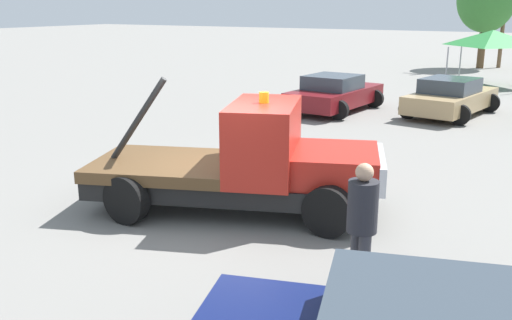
{
  "coord_description": "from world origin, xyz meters",
  "views": [
    {
      "loc": [
        5.45,
        -8.74,
        3.79
      ],
      "look_at": [
        0.5,
        0.0,
        1.05
      ],
      "focal_mm": 40.0,
      "sensor_mm": 36.0,
      "label": 1
    }
  ],
  "objects_px": {
    "person_near_truck": "(362,219)",
    "canopy_tent_green": "(493,38)",
    "parked_car_tan": "(451,97)",
    "parked_car_maroon": "(335,94)",
    "traffic_cone": "(274,162)",
    "tow_truck": "(250,165)"
  },
  "relations": [
    {
      "from": "parked_car_maroon",
      "to": "traffic_cone",
      "type": "relative_size",
      "value": 8.25
    },
    {
      "from": "parked_car_maroon",
      "to": "parked_car_tan",
      "type": "distance_m",
      "value": 4.07
    },
    {
      "from": "person_near_truck",
      "to": "canopy_tent_green",
      "type": "height_order",
      "value": "canopy_tent_green"
    },
    {
      "from": "parked_car_tan",
      "to": "canopy_tent_green",
      "type": "relative_size",
      "value": 1.38
    },
    {
      "from": "parked_car_tan",
      "to": "canopy_tent_green",
      "type": "distance_m",
      "value": 9.02
    },
    {
      "from": "parked_car_maroon",
      "to": "parked_car_tan",
      "type": "bearing_deg",
      "value": -67.69
    },
    {
      "from": "person_near_truck",
      "to": "parked_car_tan",
      "type": "distance_m",
      "value": 13.96
    },
    {
      "from": "parked_car_maroon",
      "to": "person_near_truck",
      "type": "bearing_deg",
      "value": -151.23
    },
    {
      "from": "person_near_truck",
      "to": "canopy_tent_green",
      "type": "relative_size",
      "value": 0.54
    },
    {
      "from": "person_near_truck",
      "to": "parked_car_tan",
      "type": "bearing_deg",
      "value": -130.61
    },
    {
      "from": "parked_car_maroon",
      "to": "traffic_cone",
      "type": "height_order",
      "value": "parked_car_maroon"
    },
    {
      "from": "parked_car_tan",
      "to": "canopy_tent_green",
      "type": "height_order",
      "value": "canopy_tent_green"
    },
    {
      "from": "tow_truck",
      "to": "parked_car_tan",
      "type": "relative_size",
      "value": 1.24
    },
    {
      "from": "parked_car_maroon",
      "to": "traffic_cone",
      "type": "bearing_deg",
      "value": -162.19
    },
    {
      "from": "tow_truck",
      "to": "traffic_cone",
      "type": "relative_size",
      "value": 10.54
    },
    {
      "from": "person_near_truck",
      "to": "parked_car_tan",
      "type": "xyz_separation_m",
      "value": [
        -1.58,
        13.86,
        -0.41
      ]
    },
    {
      "from": "tow_truck",
      "to": "person_near_truck",
      "type": "relative_size",
      "value": 3.18
    },
    {
      "from": "parked_car_maroon",
      "to": "canopy_tent_green",
      "type": "xyz_separation_m",
      "value": [
        3.92,
        10.05,
        1.62
      ]
    },
    {
      "from": "canopy_tent_green",
      "to": "traffic_cone",
      "type": "xyz_separation_m",
      "value": [
        -2.13,
        -18.19,
        -2.01
      ]
    },
    {
      "from": "tow_truck",
      "to": "canopy_tent_green",
      "type": "distance_m",
      "value": 20.79
    },
    {
      "from": "tow_truck",
      "to": "traffic_cone",
      "type": "bearing_deg",
      "value": 87.8
    },
    {
      "from": "person_near_truck",
      "to": "parked_car_maroon",
      "type": "relative_size",
      "value": 0.4
    }
  ]
}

